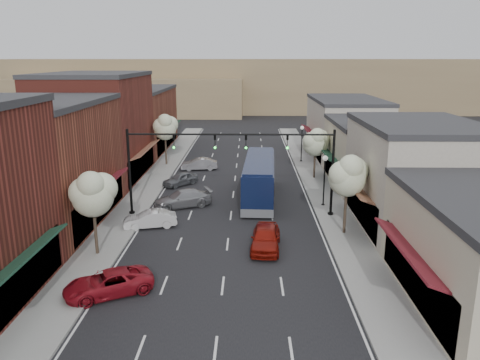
{
  "coord_description": "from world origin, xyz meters",
  "views": [
    {
      "loc": [
        1.4,
        -27.71,
        12.33
      ],
      "look_at": [
        0.68,
        10.92,
        2.2
      ],
      "focal_mm": 35.0,
      "sensor_mm": 36.0,
      "label": 1
    }
  ],
  "objects_px": {
    "tree_left_near": "(93,193)",
    "parked_car_a": "(108,283)",
    "tree_right_near": "(348,175)",
    "tree_right_far": "(316,141)",
    "parked_car_b": "(150,219)",
    "parked_car_c": "(182,199)",
    "coach_bus": "(259,178)",
    "parked_car_d": "(180,179)",
    "red_hatchback": "(266,238)",
    "signal_mast_left": "(159,159)",
    "signal_mast_right": "(303,160)",
    "lamp_post_far": "(302,138)",
    "parked_car_e": "(199,164)",
    "lamp_post_near": "(325,172)",
    "tree_left_far": "(165,127)"
  },
  "relations": [
    {
      "from": "tree_right_far",
      "to": "parked_car_e",
      "type": "distance_m",
      "value": 13.54
    },
    {
      "from": "tree_right_near",
      "to": "parked_car_e",
      "type": "xyz_separation_m",
      "value": [
        -12.55,
        19.84,
        -3.78
      ]
    },
    {
      "from": "tree_right_near",
      "to": "tree_right_far",
      "type": "relative_size",
      "value": 1.1
    },
    {
      "from": "signal_mast_left",
      "to": "lamp_post_far",
      "type": "height_order",
      "value": "signal_mast_left"
    },
    {
      "from": "red_hatchback",
      "to": "parked_car_e",
      "type": "bearing_deg",
      "value": 111.48
    },
    {
      "from": "parked_car_a",
      "to": "parked_car_d",
      "type": "bearing_deg",
      "value": 150.47
    },
    {
      "from": "lamp_post_near",
      "to": "tree_left_far",
      "type": "bearing_deg",
      "value": 136.11
    },
    {
      "from": "signal_mast_left",
      "to": "red_hatchback",
      "type": "bearing_deg",
      "value": -39.53
    },
    {
      "from": "lamp_post_near",
      "to": "parked_car_e",
      "type": "bearing_deg",
      "value": 132.09
    },
    {
      "from": "tree_left_far",
      "to": "lamp_post_far",
      "type": "distance_m",
      "value": 16.26
    },
    {
      "from": "lamp_post_far",
      "to": "red_hatchback",
      "type": "distance_m",
      "value": 27.35
    },
    {
      "from": "lamp_post_near",
      "to": "tree_right_far",
      "type": "bearing_deg",
      "value": 86.69
    },
    {
      "from": "lamp_post_far",
      "to": "tree_right_near",
      "type": "bearing_deg",
      "value": -88.7
    },
    {
      "from": "signal_mast_right",
      "to": "parked_car_e",
      "type": "height_order",
      "value": "signal_mast_right"
    },
    {
      "from": "signal_mast_left",
      "to": "parked_car_a",
      "type": "xyz_separation_m",
      "value": [
        -0.44,
        -13.08,
        -3.97
      ]
    },
    {
      "from": "tree_right_far",
      "to": "parked_car_b",
      "type": "height_order",
      "value": "tree_right_far"
    },
    {
      "from": "signal_mast_left",
      "to": "tree_right_near",
      "type": "height_order",
      "value": "signal_mast_left"
    },
    {
      "from": "signal_mast_right",
      "to": "parked_car_a",
      "type": "bearing_deg",
      "value": -131.77
    },
    {
      "from": "tree_left_near",
      "to": "lamp_post_far",
      "type": "bearing_deg",
      "value": 60.22
    },
    {
      "from": "tree_left_near",
      "to": "parked_car_b",
      "type": "xyz_separation_m",
      "value": [
        2.32,
        5.23,
        -3.58
      ]
    },
    {
      "from": "tree_right_near",
      "to": "parked_car_b",
      "type": "distance_m",
      "value": 14.83
    },
    {
      "from": "parked_car_c",
      "to": "red_hatchback",
      "type": "bearing_deg",
      "value": 14.42
    },
    {
      "from": "signal_mast_right",
      "to": "lamp_post_far",
      "type": "xyz_separation_m",
      "value": [
        2.18,
        20.0,
        -1.62
      ]
    },
    {
      "from": "coach_bus",
      "to": "parked_car_e",
      "type": "height_order",
      "value": "coach_bus"
    },
    {
      "from": "parked_car_c",
      "to": "parked_car_d",
      "type": "bearing_deg",
      "value": 167.04
    },
    {
      "from": "coach_bus",
      "to": "red_hatchback",
      "type": "xyz_separation_m",
      "value": [
        0.18,
        -11.56,
        -1.1
      ]
    },
    {
      "from": "coach_bus",
      "to": "parked_car_d",
      "type": "distance_m",
      "value": 8.96
    },
    {
      "from": "parked_car_c",
      "to": "coach_bus",
      "type": "bearing_deg",
      "value": 88.93
    },
    {
      "from": "lamp_post_far",
      "to": "parked_car_a",
      "type": "xyz_separation_m",
      "value": [
        -13.86,
        -33.08,
        -2.35
      ]
    },
    {
      "from": "signal_mast_right",
      "to": "tree_left_near",
      "type": "height_order",
      "value": "signal_mast_right"
    },
    {
      "from": "tree_left_near",
      "to": "parked_car_a",
      "type": "xyz_separation_m",
      "value": [
        2.19,
        -5.03,
        -3.57
      ]
    },
    {
      "from": "coach_bus",
      "to": "tree_right_far",
      "type": "bearing_deg",
      "value": 52.98
    },
    {
      "from": "signal_mast_left",
      "to": "tree_right_near",
      "type": "xyz_separation_m",
      "value": [
        13.97,
        -4.05,
        -0.17
      ]
    },
    {
      "from": "tree_right_near",
      "to": "tree_right_far",
      "type": "xyz_separation_m",
      "value": [
        0.0,
        16.0,
        -0.46
      ]
    },
    {
      "from": "signal_mast_left",
      "to": "tree_right_far",
      "type": "height_order",
      "value": "signal_mast_left"
    },
    {
      "from": "signal_mast_right",
      "to": "parked_car_d",
      "type": "bearing_deg",
      "value": 140.33
    },
    {
      "from": "tree_right_near",
      "to": "parked_car_e",
      "type": "height_order",
      "value": "tree_right_near"
    },
    {
      "from": "tree_left_near",
      "to": "tree_right_near",
      "type": "bearing_deg",
      "value": 13.55
    },
    {
      "from": "parked_car_b",
      "to": "red_hatchback",
      "type": "bearing_deg",
      "value": 50.68
    },
    {
      "from": "coach_bus",
      "to": "parked_car_b",
      "type": "distance_m",
      "value": 11.36
    },
    {
      "from": "signal_mast_right",
      "to": "red_hatchback",
      "type": "bearing_deg",
      "value": -114.35
    },
    {
      "from": "parked_car_b",
      "to": "parked_car_d",
      "type": "relative_size",
      "value": 1.03
    },
    {
      "from": "parked_car_b",
      "to": "signal_mast_left",
      "type": "bearing_deg",
      "value": 159.15
    },
    {
      "from": "tree_right_far",
      "to": "parked_car_a",
      "type": "relative_size",
      "value": 1.16
    },
    {
      "from": "parked_car_a",
      "to": "parked_car_e",
      "type": "relative_size",
      "value": 1.15
    },
    {
      "from": "parked_car_a",
      "to": "parked_car_c",
      "type": "height_order",
      "value": "parked_car_c"
    },
    {
      "from": "signal_mast_left",
      "to": "lamp_post_near",
      "type": "bearing_deg",
      "value": 10.56
    },
    {
      "from": "tree_right_far",
      "to": "red_hatchback",
      "type": "relative_size",
      "value": 1.17
    },
    {
      "from": "parked_car_a",
      "to": "parked_car_d",
      "type": "distance_m",
      "value": 22.21
    },
    {
      "from": "red_hatchback",
      "to": "lamp_post_far",
      "type": "bearing_deg",
      "value": 83.7
    }
  ]
}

